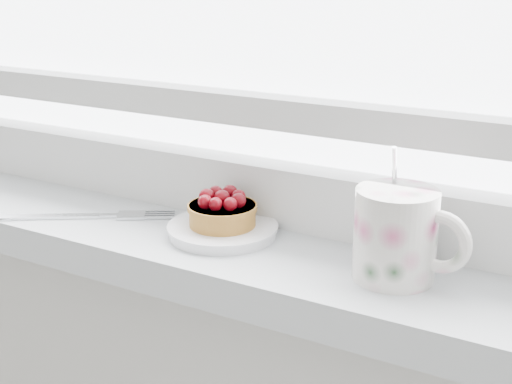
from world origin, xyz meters
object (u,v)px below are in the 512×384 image
Objects in this scene: floral_mug at (398,233)px; fork at (84,216)px; raspberry_tart at (222,210)px; saucer at (223,230)px.

fork is at bearing -176.65° from floral_mug.
raspberry_tart is 0.61× the size of floral_mug.
raspberry_tart is (-0.00, 0.00, 0.02)m from saucer.
raspberry_tart is 0.41× the size of fork.
raspberry_tart reaches higher than fork.
raspberry_tart is 0.21m from floral_mug.
saucer is at bearing 176.56° from floral_mug.
saucer is 0.18m from fork.
floral_mug is (0.21, -0.01, 0.04)m from saucer.
floral_mug is 0.38m from fork.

